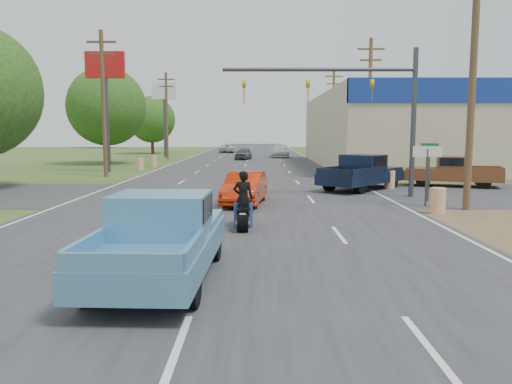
{
  "coord_description": "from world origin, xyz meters",
  "views": [
    {
      "loc": [
        1.15,
        -6.77,
        3.08
      ],
      "look_at": [
        1.09,
        8.15,
        1.3
      ],
      "focal_mm": 35.0,
      "sensor_mm": 36.0,
      "label": 1
    }
  ],
  "objects_px": {
    "distant_car_white": "(227,149)",
    "red_convertible": "(245,188)",
    "motorcycle": "(243,213)",
    "distant_car_silver": "(280,151)",
    "brown_pickup": "(450,171)",
    "distant_car_grey": "(243,154)",
    "blue_pickup": "(162,236)",
    "navy_pickup": "(363,172)",
    "rider": "(243,201)"
  },
  "relations": [
    {
      "from": "red_convertible",
      "to": "rider",
      "type": "distance_m",
      "value": 5.44
    },
    {
      "from": "distant_car_silver",
      "to": "motorcycle",
      "type": "bearing_deg",
      "value": -93.57
    },
    {
      "from": "distant_car_white",
      "to": "distant_car_grey",
      "type": "bearing_deg",
      "value": 90.75
    },
    {
      "from": "navy_pickup",
      "to": "distant_car_silver",
      "type": "distance_m",
      "value": 35.55
    },
    {
      "from": "motorcycle",
      "to": "blue_pickup",
      "type": "height_order",
      "value": "blue_pickup"
    },
    {
      "from": "blue_pickup",
      "to": "navy_pickup",
      "type": "relative_size",
      "value": 0.97
    },
    {
      "from": "navy_pickup",
      "to": "brown_pickup",
      "type": "relative_size",
      "value": 1.03
    },
    {
      "from": "distant_car_silver",
      "to": "navy_pickup",
      "type": "bearing_deg",
      "value": -84.85
    },
    {
      "from": "motorcycle",
      "to": "brown_pickup",
      "type": "xyz_separation_m",
      "value": [
        11.5,
        12.71,
        0.37
      ]
    },
    {
      "from": "red_convertible",
      "to": "blue_pickup",
      "type": "relative_size",
      "value": 0.76
    },
    {
      "from": "distant_car_grey",
      "to": "distant_car_white",
      "type": "bearing_deg",
      "value": 105.54
    },
    {
      "from": "blue_pickup",
      "to": "brown_pickup",
      "type": "bearing_deg",
      "value": 56.42
    },
    {
      "from": "red_convertible",
      "to": "blue_pickup",
      "type": "distance_m",
      "value": 11.08
    },
    {
      "from": "blue_pickup",
      "to": "distant_car_grey",
      "type": "xyz_separation_m",
      "value": [
        0.37,
        46.63,
        -0.24
      ]
    },
    {
      "from": "blue_pickup",
      "to": "distant_car_white",
      "type": "xyz_separation_m",
      "value": [
        -2.75,
        66.15,
        -0.28
      ]
    },
    {
      "from": "blue_pickup",
      "to": "distant_car_silver",
      "type": "xyz_separation_m",
      "value": [
        4.78,
        52.04,
        -0.16
      ]
    },
    {
      "from": "distant_car_grey",
      "to": "brown_pickup",
      "type": "bearing_deg",
      "value": -59.49
    },
    {
      "from": "blue_pickup",
      "to": "distant_car_silver",
      "type": "height_order",
      "value": "blue_pickup"
    },
    {
      "from": "red_convertible",
      "to": "motorcycle",
      "type": "height_order",
      "value": "red_convertible"
    },
    {
      "from": "motorcycle",
      "to": "distant_car_silver",
      "type": "bearing_deg",
      "value": 85.63
    },
    {
      "from": "blue_pickup",
      "to": "rider",
      "type": "bearing_deg",
      "value": 76.46
    },
    {
      "from": "motorcycle",
      "to": "red_convertible",
      "type": "bearing_deg",
      "value": 90.48
    },
    {
      "from": "brown_pickup",
      "to": "distant_car_grey",
      "type": "height_order",
      "value": "brown_pickup"
    },
    {
      "from": "navy_pickup",
      "to": "distant_car_silver",
      "type": "height_order",
      "value": "navy_pickup"
    },
    {
      "from": "red_convertible",
      "to": "distant_car_grey",
      "type": "height_order",
      "value": "red_convertible"
    },
    {
      "from": "navy_pickup",
      "to": "distant_car_grey",
      "type": "distance_m",
      "value": 30.9
    },
    {
      "from": "rider",
      "to": "navy_pickup",
      "type": "height_order",
      "value": "navy_pickup"
    },
    {
      "from": "motorcycle",
      "to": "rider",
      "type": "relative_size",
      "value": 1.26
    },
    {
      "from": "brown_pickup",
      "to": "distant_car_silver",
      "type": "xyz_separation_m",
      "value": [
        -8.28,
        33.84,
        -0.12
      ]
    },
    {
      "from": "distant_car_white",
      "to": "blue_pickup",
      "type": "bearing_deg",
      "value": 84.05
    },
    {
      "from": "distant_car_grey",
      "to": "blue_pickup",
      "type": "bearing_deg",
      "value": -83.99
    },
    {
      "from": "distant_car_white",
      "to": "red_convertible",
      "type": "bearing_deg",
      "value": 86.04
    },
    {
      "from": "distant_car_grey",
      "to": "distant_car_white",
      "type": "xyz_separation_m",
      "value": [
        -3.12,
        19.52,
        -0.05
      ]
    },
    {
      "from": "motorcycle",
      "to": "blue_pickup",
      "type": "relative_size",
      "value": 0.4
    },
    {
      "from": "motorcycle",
      "to": "navy_pickup",
      "type": "relative_size",
      "value": 0.39
    },
    {
      "from": "motorcycle",
      "to": "distant_car_grey",
      "type": "bearing_deg",
      "value": 91.24
    },
    {
      "from": "motorcycle",
      "to": "distant_car_silver",
      "type": "relative_size",
      "value": 0.43
    },
    {
      "from": "blue_pickup",
      "to": "distant_car_silver",
      "type": "bearing_deg",
      "value": 86.83
    },
    {
      "from": "motorcycle",
      "to": "distant_car_grey",
      "type": "height_order",
      "value": "distant_car_grey"
    },
    {
      "from": "distant_car_white",
      "to": "motorcycle",
      "type": "bearing_deg",
      "value": 85.72
    },
    {
      "from": "motorcycle",
      "to": "rider",
      "type": "bearing_deg",
      "value": 90.0
    },
    {
      "from": "blue_pickup",
      "to": "brown_pickup",
      "type": "height_order",
      "value": "blue_pickup"
    },
    {
      "from": "red_convertible",
      "to": "distant_car_silver",
      "type": "height_order",
      "value": "distant_car_silver"
    },
    {
      "from": "red_convertible",
      "to": "motorcycle",
      "type": "relative_size",
      "value": 1.9
    },
    {
      "from": "motorcycle",
      "to": "distant_car_white",
      "type": "xyz_separation_m",
      "value": [
        -4.3,
        60.66,
        0.13
      ]
    },
    {
      "from": "rider",
      "to": "distant_car_grey",
      "type": "height_order",
      "value": "rider"
    },
    {
      "from": "motorcycle",
      "to": "blue_pickup",
      "type": "distance_m",
      "value": 5.72
    },
    {
      "from": "rider",
      "to": "distant_car_silver",
      "type": "relative_size",
      "value": 0.34
    },
    {
      "from": "red_convertible",
      "to": "distant_car_grey",
      "type": "xyz_separation_m",
      "value": [
        -1.09,
        35.65,
        -0.01
      ]
    },
    {
      "from": "blue_pickup",
      "to": "red_convertible",
      "type": "bearing_deg",
      "value": 84.47
    }
  ]
}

